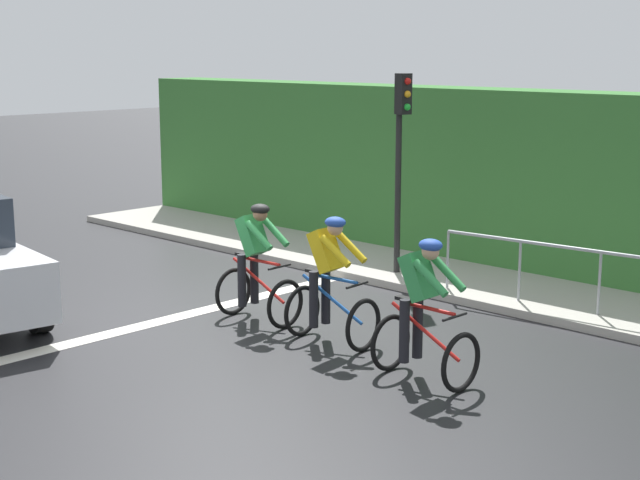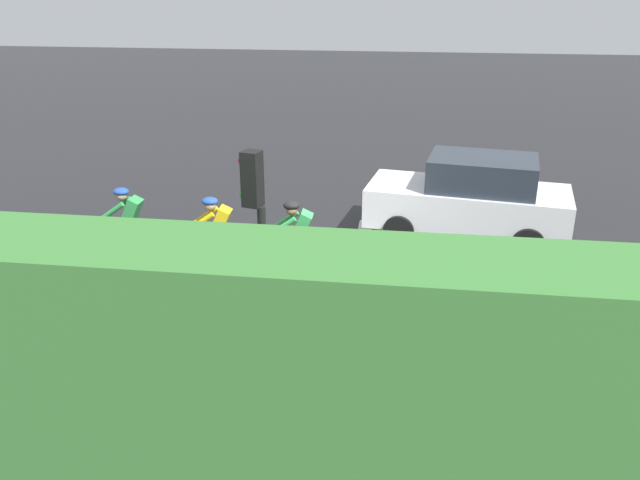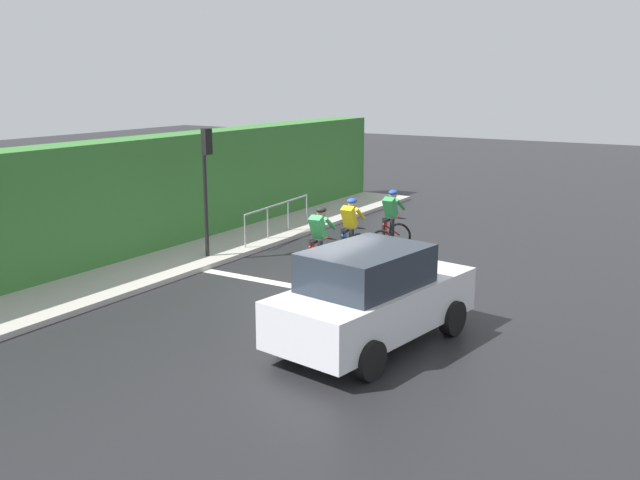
{
  "view_description": "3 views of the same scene",
  "coord_description": "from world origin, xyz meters",
  "px_view_note": "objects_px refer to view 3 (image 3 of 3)",
  "views": [
    {
      "loc": [
        8.36,
        10.22,
        3.72
      ],
      "look_at": [
        -0.67,
        1.51,
        1.19
      ],
      "focal_mm": 53.5,
      "sensor_mm": 36.0,
      "label": 1
    },
    {
      "loc": [
        -10.24,
        -1.07,
        5.12
      ],
      "look_at": [
        -0.06,
        0.35,
        0.92
      ],
      "focal_mm": 36.16,
      "sensor_mm": 36.0,
      "label": 2
    },
    {
      "loc": [
        8.05,
        -12.73,
        4.56
      ],
      "look_at": [
        -0.46,
        1.14,
        0.78
      ],
      "focal_mm": 39.32,
      "sensor_mm": 36.0,
      "label": 3
    }
  ],
  "objects_px": {
    "car_white": "(372,297)",
    "cyclist_mid": "(319,244)",
    "pedestrian_railing_kerbside": "(278,211)",
    "cyclist_second": "(350,233)",
    "traffic_light_near_crossing": "(207,174)",
    "cyclist_lead": "(391,222)"
  },
  "relations": [
    {
      "from": "car_white",
      "to": "cyclist_mid",
      "type": "bearing_deg",
      "value": 133.8
    },
    {
      "from": "cyclist_mid",
      "to": "pedestrian_railing_kerbside",
      "type": "height_order",
      "value": "cyclist_mid"
    },
    {
      "from": "cyclist_second",
      "to": "pedestrian_railing_kerbside",
      "type": "xyz_separation_m",
      "value": [
        -3.18,
        1.44,
        -0.0
      ]
    },
    {
      "from": "cyclist_second",
      "to": "traffic_light_near_crossing",
      "type": "bearing_deg",
      "value": -154.93
    },
    {
      "from": "cyclist_second",
      "to": "traffic_light_near_crossing",
      "type": "distance_m",
      "value": 3.88
    },
    {
      "from": "cyclist_second",
      "to": "cyclist_mid",
      "type": "xyz_separation_m",
      "value": [
        -0.03,
        -1.42,
        0.0
      ]
    },
    {
      "from": "cyclist_mid",
      "to": "traffic_light_near_crossing",
      "type": "height_order",
      "value": "traffic_light_near_crossing"
    },
    {
      "from": "cyclist_lead",
      "to": "pedestrian_railing_kerbside",
      "type": "relative_size",
      "value": 0.46
    },
    {
      "from": "car_white",
      "to": "traffic_light_near_crossing",
      "type": "height_order",
      "value": "traffic_light_near_crossing"
    },
    {
      "from": "cyclist_lead",
      "to": "traffic_light_near_crossing",
      "type": "relative_size",
      "value": 0.5
    },
    {
      "from": "cyclist_second",
      "to": "pedestrian_railing_kerbside",
      "type": "height_order",
      "value": "cyclist_second"
    },
    {
      "from": "cyclist_mid",
      "to": "car_white",
      "type": "bearing_deg",
      "value": -46.2
    },
    {
      "from": "cyclist_second",
      "to": "cyclist_mid",
      "type": "distance_m",
      "value": 1.42
    },
    {
      "from": "traffic_light_near_crossing",
      "to": "pedestrian_railing_kerbside",
      "type": "distance_m",
      "value": 3.29
    },
    {
      "from": "cyclist_lead",
      "to": "cyclist_second",
      "type": "relative_size",
      "value": 1.0
    },
    {
      "from": "car_white",
      "to": "traffic_light_near_crossing",
      "type": "relative_size",
      "value": 1.29
    },
    {
      "from": "traffic_light_near_crossing",
      "to": "car_white",
      "type": "bearing_deg",
      "value": -25.88
    },
    {
      "from": "cyclist_mid",
      "to": "car_white",
      "type": "relative_size",
      "value": 0.39
    },
    {
      "from": "cyclist_second",
      "to": "traffic_light_near_crossing",
      "type": "height_order",
      "value": "traffic_light_near_crossing"
    },
    {
      "from": "cyclist_mid",
      "to": "car_white",
      "type": "height_order",
      "value": "car_white"
    },
    {
      "from": "cyclist_second",
      "to": "car_white",
      "type": "bearing_deg",
      "value": -56.83
    },
    {
      "from": "cyclist_lead",
      "to": "pedestrian_railing_kerbside",
      "type": "height_order",
      "value": "cyclist_lead"
    }
  ]
}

